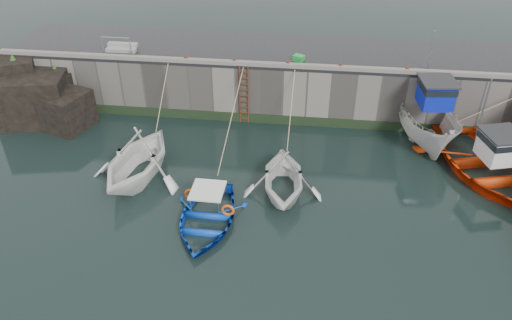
# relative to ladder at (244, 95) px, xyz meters

# --- Properties ---
(ground) EXTENTS (120.00, 120.00, 0.00)m
(ground) POSITION_rel_ladder_xyz_m (2.00, -9.91, -1.59)
(ground) COLOR black
(ground) RESTS_ON ground
(quay_back) EXTENTS (30.00, 5.00, 3.00)m
(quay_back) POSITION_rel_ladder_xyz_m (2.00, 2.59, -0.09)
(quay_back) COLOR slate
(quay_back) RESTS_ON ground
(road_back) EXTENTS (30.00, 5.00, 0.16)m
(road_back) POSITION_rel_ladder_xyz_m (2.00, 2.59, 1.49)
(road_back) COLOR black
(road_back) RESTS_ON quay_back
(kerb_back) EXTENTS (30.00, 0.30, 0.20)m
(kerb_back) POSITION_rel_ladder_xyz_m (2.00, 0.24, 1.67)
(kerb_back) COLOR slate
(kerb_back) RESTS_ON road_back
(algae_back) EXTENTS (30.00, 0.08, 0.50)m
(algae_back) POSITION_rel_ladder_xyz_m (2.00, 0.05, -1.34)
(algae_back) COLOR black
(algae_back) RESTS_ON ground
(rock_outcrop) EXTENTS (5.85, 4.24, 3.41)m
(rock_outcrop) POSITION_rel_ladder_xyz_m (-10.92, -0.80, -0.33)
(rock_outcrop) COLOR black
(rock_outcrop) RESTS_ON ground
(ladder) EXTENTS (0.51, 0.08, 3.20)m
(ladder) POSITION_rel_ladder_xyz_m (0.00, 0.00, 0.00)
(ladder) COLOR #3F1E0F
(ladder) RESTS_ON ground
(boat_near_white) EXTENTS (5.17, 5.74, 2.67)m
(boat_near_white) POSITION_rel_ladder_xyz_m (-3.97, -5.56, -1.59)
(boat_near_white) COLOR white
(boat_near_white) RESTS_ON ground
(boat_near_white_rope) EXTENTS (0.04, 4.08, 3.10)m
(boat_near_white_rope) POSITION_rel_ladder_xyz_m (-3.97, -1.49, -1.59)
(boat_near_white_rope) COLOR tan
(boat_near_white_rope) RESTS_ON ground
(boat_near_blue) EXTENTS (3.32, 4.60, 0.94)m
(boat_near_blue) POSITION_rel_ladder_xyz_m (-0.36, -8.20, -1.59)
(boat_near_blue) COLOR #0C41C1
(boat_near_blue) RESTS_ON ground
(boat_near_blue_rope) EXTENTS (0.04, 6.34, 3.10)m
(boat_near_blue_rope) POSITION_rel_ladder_xyz_m (-0.36, -2.81, -1.59)
(boat_near_blue_rope) COLOR tan
(boat_near_blue_rope) RESTS_ON ground
(boat_near_blacktrim) EXTENTS (4.07, 4.59, 2.25)m
(boat_near_blacktrim) POSITION_rel_ladder_xyz_m (2.51, -5.85, -1.59)
(boat_near_blacktrim) COLOR white
(boat_near_blacktrim) RESTS_ON ground
(boat_near_blacktrim_rope) EXTENTS (0.04, 4.31, 3.10)m
(boat_near_blacktrim_rope) POSITION_rel_ladder_xyz_m (2.51, -1.63, -1.59)
(boat_near_blacktrim_rope) COLOR tan
(boat_near_blacktrim_rope) RESTS_ON ground
(boat_far_white) EXTENTS (3.10, 6.66, 5.48)m
(boat_far_white) POSITION_rel_ladder_xyz_m (9.20, -0.46, -0.54)
(boat_far_white) COLOR silver
(boat_far_white) RESTS_ON ground
(boat_far_orange) EXTENTS (6.69, 8.09, 4.45)m
(boat_far_orange) POSITION_rel_ladder_xyz_m (11.51, -3.23, -1.13)
(boat_far_orange) COLOR red
(boat_far_orange) RESTS_ON ground
(fish_crate) EXTENTS (0.65, 0.59, 0.28)m
(fish_crate) POSITION_rel_ladder_xyz_m (2.70, 1.14, 1.71)
(fish_crate) COLOR green
(fish_crate) RESTS_ON road_back
(railing) EXTENTS (1.60, 1.05, 1.00)m
(railing) POSITION_rel_ladder_xyz_m (-6.75, 1.33, 1.77)
(railing) COLOR #A5A8AD
(railing) RESTS_ON road_back
(bollard_a) EXTENTS (0.18, 0.18, 0.28)m
(bollard_a) POSITION_rel_ladder_xyz_m (-3.00, 0.34, 1.71)
(bollard_a) COLOR #3F1E0F
(bollard_a) RESTS_ON road_back
(bollard_b) EXTENTS (0.18, 0.18, 0.28)m
(bollard_b) POSITION_rel_ladder_xyz_m (-0.50, 0.34, 1.71)
(bollard_b) COLOR #3F1E0F
(bollard_b) RESTS_ON road_back
(bollard_c) EXTENTS (0.18, 0.18, 0.28)m
(bollard_c) POSITION_rel_ladder_xyz_m (2.20, 0.34, 1.71)
(bollard_c) COLOR #3F1E0F
(bollard_c) RESTS_ON road_back
(bollard_d) EXTENTS (0.18, 0.18, 0.28)m
(bollard_d) POSITION_rel_ladder_xyz_m (4.80, 0.34, 1.71)
(bollard_d) COLOR #3F1E0F
(bollard_d) RESTS_ON road_back
(bollard_e) EXTENTS (0.18, 0.18, 0.28)m
(bollard_e) POSITION_rel_ladder_xyz_m (8.00, 0.34, 1.71)
(bollard_e) COLOR #3F1E0F
(bollard_e) RESTS_ON road_back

